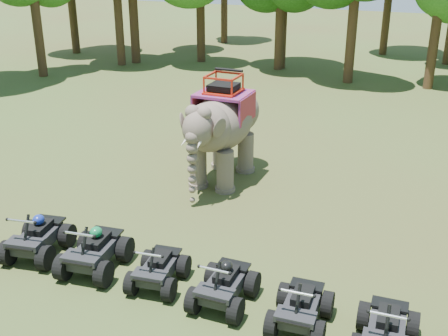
{
  "coord_description": "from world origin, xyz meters",
  "views": [
    {
      "loc": [
        5.33,
        -11.95,
        7.76
      ],
      "look_at": [
        0.0,
        1.2,
        1.9
      ],
      "focal_mm": 45.0,
      "sensor_mm": 36.0,
      "label": 1
    }
  ],
  "objects_px": {
    "elephant": "(223,127)",
    "atv_4": "(301,301)",
    "atv_5": "(387,324)",
    "atv_0": "(37,232)",
    "atv_3": "(224,280)",
    "atv_2": "(158,264)",
    "atv_1": "(94,245)"
  },
  "relations": [
    {
      "from": "atv_1",
      "to": "atv_4",
      "type": "height_order",
      "value": "atv_1"
    },
    {
      "from": "atv_0",
      "to": "atv_4",
      "type": "distance_m",
      "value": 7.13
    },
    {
      "from": "elephant",
      "to": "atv_2",
      "type": "height_order",
      "value": "elephant"
    },
    {
      "from": "atv_5",
      "to": "atv_1",
      "type": "bearing_deg",
      "value": 175.23
    },
    {
      "from": "atv_3",
      "to": "atv_4",
      "type": "relative_size",
      "value": 1.02
    },
    {
      "from": "atv_0",
      "to": "elephant",
      "type": "bearing_deg",
      "value": 59.38
    },
    {
      "from": "elephant",
      "to": "atv_3",
      "type": "distance_m",
      "value": 7.28
    },
    {
      "from": "elephant",
      "to": "atv_5",
      "type": "distance_m",
      "value": 9.41
    },
    {
      "from": "atv_1",
      "to": "atv_5",
      "type": "distance_m",
      "value": 7.13
    },
    {
      "from": "atv_0",
      "to": "atv_5",
      "type": "distance_m",
      "value": 8.91
    },
    {
      "from": "atv_3",
      "to": "atv_5",
      "type": "xyz_separation_m",
      "value": [
        3.6,
        -0.22,
        0.01
      ]
    },
    {
      "from": "elephant",
      "to": "atv_1",
      "type": "distance_m",
      "value": 6.68
    },
    {
      "from": "atv_3",
      "to": "atv_5",
      "type": "bearing_deg",
      "value": -3.41
    },
    {
      "from": "atv_0",
      "to": "atv_2",
      "type": "xyz_separation_m",
      "value": [
        3.58,
        -0.04,
        -0.08
      ]
    },
    {
      "from": "atv_0",
      "to": "atv_1",
      "type": "relative_size",
      "value": 0.98
    },
    {
      "from": "atv_1",
      "to": "atv_5",
      "type": "relative_size",
      "value": 1.08
    },
    {
      "from": "atv_1",
      "to": "atv_3",
      "type": "relative_size",
      "value": 1.09
    },
    {
      "from": "elephant",
      "to": "atv_2",
      "type": "distance_m",
      "value": 6.73
    },
    {
      "from": "atv_2",
      "to": "atv_3",
      "type": "height_order",
      "value": "atv_3"
    },
    {
      "from": "atv_3",
      "to": "atv_5",
      "type": "height_order",
      "value": "atv_5"
    },
    {
      "from": "elephant",
      "to": "atv_4",
      "type": "relative_size",
      "value": 2.67
    },
    {
      "from": "atv_0",
      "to": "atv_3",
      "type": "height_order",
      "value": "atv_0"
    },
    {
      "from": "atv_1",
      "to": "atv_4",
      "type": "xyz_separation_m",
      "value": [
        5.34,
        -0.23,
        -0.07
      ]
    },
    {
      "from": "atv_5",
      "to": "atv_3",
      "type": "bearing_deg",
      "value": 174.35
    },
    {
      "from": "atv_5",
      "to": "elephant",
      "type": "bearing_deg",
      "value": 130.58
    },
    {
      "from": "elephant",
      "to": "atv_0",
      "type": "xyz_separation_m",
      "value": [
        -2.57,
        -6.49,
        -1.19
      ]
    },
    {
      "from": "atv_0",
      "to": "atv_3",
      "type": "xyz_separation_m",
      "value": [
        5.31,
        -0.14,
        -0.04
      ]
    },
    {
      "from": "atv_3",
      "to": "atv_0",
      "type": "bearing_deg",
      "value": 178.54
    },
    {
      "from": "atv_2",
      "to": "atv_0",
      "type": "bearing_deg",
      "value": 172.89
    },
    {
      "from": "atv_5",
      "to": "atv_0",
      "type": "bearing_deg",
      "value": 175.51
    },
    {
      "from": "atv_2",
      "to": "atv_3",
      "type": "bearing_deg",
      "value": -9.69
    },
    {
      "from": "atv_1",
      "to": "atv_3",
      "type": "distance_m",
      "value": 3.52
    }
  ]
}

